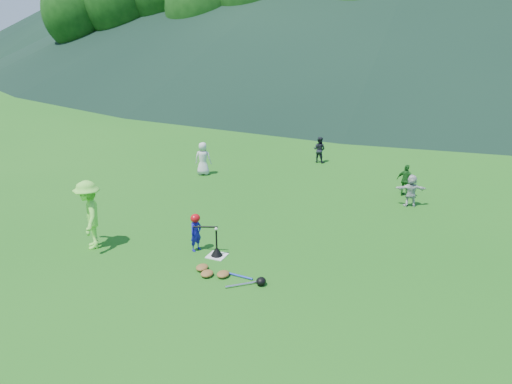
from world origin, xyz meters
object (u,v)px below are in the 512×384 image
fielder_a (203,159)px  fielder_d (411,190)px  home_plate (217,256)px  batter_child (196,233)px  fielder_c (406,180)px  adult_coach (89,215)px  batting_tee (217,251)px  fielder_b (319,150)px  equipment_pile (223,274)px

fielder_a → fielder_d: 7.68m
home_plate → batter_child: batter_child is taller
batter_child → fielder_c: bearing=-17.7°
adult_coach → fielder_c: bearing=96.7°
fielder_d → batting_tee: 6.85m
home_plate → fielder_b: fielder_b is taller
home_plate → adult_coach: bearing=-166.2°
batter_child → fielder_a: 6.65m
fielder_d → equipment_pile: (-3.38, -6.46, -0.45)m
fielder_b → fielder_c: bearing=149.9°
fielder_c → batting_tee: (-3.72, -6.50, -0.41)m
equipment_pile → fielder_d: bearing=62.4°
adult_coach → fielder_a: adult_coach is taller
fielder_d → fielder_a: bearing=-21.8°
adult_coach → fielder_b: (3.10, 10.22, -0.36)m
batter_child → fielder_d: size_ratio=0.92×
fielder_d → equipment_pile: 7.30m
fielder_a → adult_coach: bearing=78.3°
fielder_c → batting_tee: fielder_c is taller
batter_child → equipment_pile: batter_child is taller
batter_child → adult_coach: adult_coach is taller
fielder_b → fielder_d: bearing=144.1°
batter_child → fielder_a: size_ratio=0.76×
fielder_b → equipment_pile: (0.72, -10.34, -0.47)m
equipment_pile → home_plate: bearing=124.4°
fielder_a → fielder_c: bearing=168.0°
batter_child → fielder_a: bearing=43.7°
fielder_c → fielder_d: (0.28, -0.94, -0.02)m
home_plate → equipment_pile: equipment_pile is taller
adult_coach → fielder_b: 10.69m
fielder_c → batting_tee: size_ratio=1.59×
home_plate → batting_tee: size_ratio=0.66×
home_plate → equipment_pile: size_ratio=0.25×
adult_coach → fielder_a: 6.84m
fielder_c → fielder_d: 0.98m
home_plate → adult_coach: size_ratio=0.25×
fielder_d → home_plate: bearing=36.0°
fielder_a → fielder_c: (7.38, 0.46, -0.09)m
batter_child → fielder_b: (0.53, 9.33, 0.06)m
batting_tee → fielder_a: bearing=121.3°
fielder_b → fielder_a: bearing=51.2°
batter_child → batting_tee: (0.64, -0.11, -0.35)m
home_plate → equipment_pile: (0.61, -0.90, 0.06)m
fielder_a → equipment_pile: size_ratio=0.70×
batter_child → fielder_c: (4.36, 6.39, 0.06)m
fielder_a → fielder_b: (3.56, 3.41, -0.09)m
batter_child → equipment_pile: (1.25, -1.01, -0.41)m
fielder_d → equipment_pile: fielder_d is taller
batter_child → fielder_b: fielder_b is taller
batting_tee → fielder_c: bearing=60.2°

